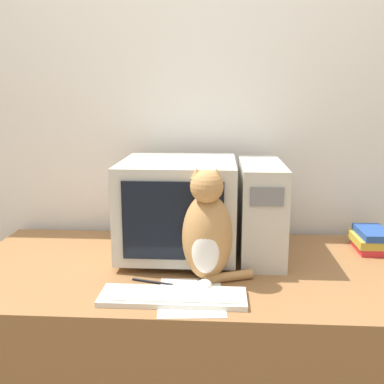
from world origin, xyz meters
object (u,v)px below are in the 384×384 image
keyboard (173,297)px  pen (152,282)px  cat (207,232)px  book_stack (372,240)px  crt_monitor (179,206)px  computer_tower (260,209)px

keyboard → pen: size_ratio=3.13×
cat → book_stack: (0.69, 0.35, -0.13)m
crt_monitor → keyboard: bearing=-87.4°
book_stack → pen: 0.97m
crt_monitor → computer_tower: (0.33, 0.02, -0.01)m
pen → book_stack: bearing=24.4°
computer_tower → book_stack: bearing=8.7°
pen → keyboard: bearing=-55.6°
keyboard → pen: 0.15m
computer_tower → pen: computer_tower is taller
cat → computer_tower: bearing=55.9°
cat → keyboard: bearing=-118.6°
keyboard → cat: bearing=58.7°
crt_monitor → book_stack: crt_monitor is taller
book_stack → crt_monitor: bearing=-173.3°
computer_tower → cat: size_ratio=1.14×
cat → crt_monitor: bearing=118.4°
cat → book_stack: size_ratio=2.00×
crt_monitor → book_stack: (0.82, 0.10, -0.16)m
computer_tower → pen: (-0.40, -0.33, -0.19)m
crt_monitor → pen: bearing=-102.3°
computer_tower → book_stack: size_ratio=2.27×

